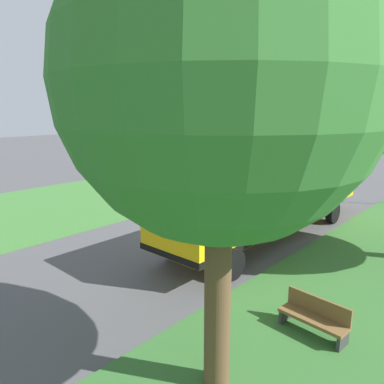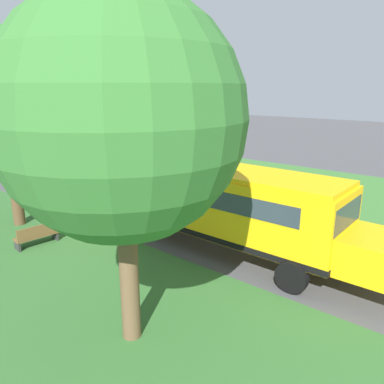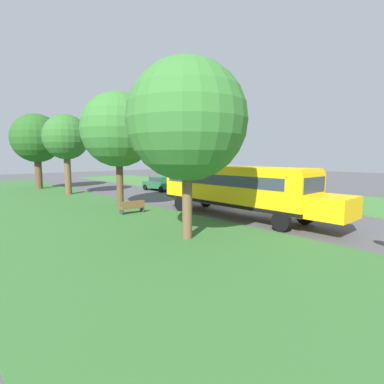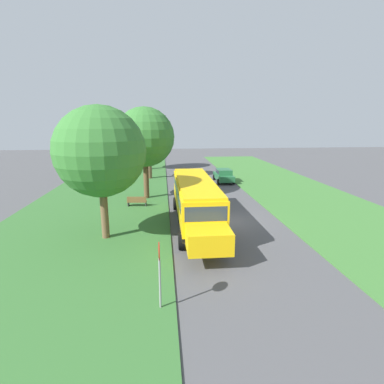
% 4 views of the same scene
% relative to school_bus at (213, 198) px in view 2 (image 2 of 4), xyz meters
% --- Properties ---
extents(ground_plane, '(120.00, 120.00, 0.00)m').
position_rel_school_bus_xyz_m(ground_plane, '(2.22, 0.78, -1.92)').
color(ground_plane, '#4C4C4F').
extents(grass_verge, '(12.00, 80.00, 0.08)m').
position_rel_school_bus_xyz_m(grass_verge, '(-7.78, 0.78, -1.88)').
color(grass_verge, '#33662D').
rests_on(grass_verge, ground).
extents(grass_far_side, '(10.00, 80.00, 0.07)m').
position_rel_school_bus_xyz_m(grass_far_side, '(11.22, 0.78, -1.89)').
color(grass_far_side, '#3D7533').
rests_on(grass_far_side, ground).
extents(school_bus, '(2.84, 12.42, 3.16)m').
position_rel_school_bus_xyz_m(school_bus, '(0.00, 0.00, 0.00)').
color(school_bus, yellow).
rests_on(school_bus, ground).
extents(car_green_nearest, '(2.02, 4.40, 1.56)m').
position_rel_school_bus_xyz_m(car_green_nearest, '(5.02, 14.98, -1.05)').
color(car_green_nearest, '#236038').
rests_on(car_green_nearest, ground).
extents(oak_tree_beside_bus, '(5.30, 5.30, 8.01)m').
position_rel_school_bus_xyz_m(oak_tree_beside_bus, '(-5.85, -1.81, 3.44)').
color(oak_tree_beside_bus, brown).
rests_on(oak_tree_beside_bus, ground).
extents(oak_tree_roadside_mid, '(5.35, 5.35, 8.37)m').
position_rel_school_bus_xyz_m(oak_tree_roadside_mid, '(-3.82, 8.02, 3.72)').
color(oak_tree_roadside_mid, brown).
rests_on(oak_tree_roadside_mid, ground).
extents(park_bench, '(1.64, 0.64, 0.92)m').
position_rel_school_bus_xyz_m(park_bench, '(-4.44, 5.09, -1.45)').
color(park_bench, brown).
rests_on(park_bench, ground).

